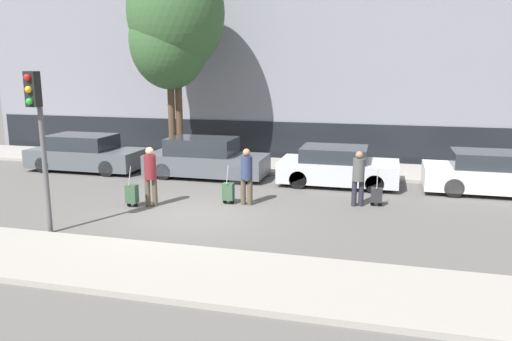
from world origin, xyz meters
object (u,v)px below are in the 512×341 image
(traffic_light, at_px, (38,120))
(pedestrian_left, at_px, (150,173))
(trolley_right, at_px, (377,195))
(bare_tree_down_street, at_px, (176,12))
(parked_car_0, at_px, (86,154))
(parked_car_1, at_px, (206,159))
(trolley_left, at_px, (132,194))
(pedestrian_right, at_px, (358,175))
(pedestrian_center, at_px, (247,173))
(bare_tree_near_crossing, at_px, (169,41))
(parked_car_3, at_px, (498,174))
(parked_car_2, at_px, (337,167))
(trolley_center, at_px, (228,192))

(traffic_light, bearing_deg, pedestrian_left, 65.49)
(trolley_right, height_order, bare_tree_down_street, bare_tree_down_street)
(parked_car_0, bearing_deg, traffic_light, -63.40)
(parked_car_1, xyz_separation_m, traffic_light, (-1.46, -6.99, 2.08))
(trolley_left, xyz_separation_m, bare_tree_down_street, (-1.13, 6.15, 5.64))
(parked_car_1, xyz_separation_m, pedestrian_left, (-0.14, -4.09, 0.32))
(parked_car_1, height_order, pedestrian_right, pedestrian_right)
(pedestrian_center, height_order, bare_tree_near_crossing, bare_tree_near_crossing)
(parked_car_1, xyz_separation_m, parked_car_3, (9.83, 0.04, -0.04))
(parked_car_0, distance_m, parked_car_2, 9.73)
(parked_car_3, bearing_deg, traffic_light, -148.11)
(pedestrian_left, distance_m, traffic_light, 3.64)
(parked_car_3, bearing_deg, pedestrian_right, -148.42)
(pedestrian_right, relative_size, bare_tree_down_street, 0.20)
(bare_tree_near_crossing, bearing_deg, parked_car_3, -8.05)
(pedestrian_center, height_order, pedestrian_right, pedestrian_center)
(bare_tree_down_street, bearing_deg, trolley_left, -79.58)
(bare_tree_near_crossing, bearing_deg, trolley_left, -76.90)
(trolley_left, xyz_separation_m, pedestrian_right, (6.27, 1.75, 0.53))
(pedestrian_center, relative_size, bare_tree_down_street, 0.20)
(pedestrian_center, bearing_deg, parked_car_0, 152.66)
(parked_car_0, height_order, parked_car_1, parked_car_1)
(trolley_right, xyz_separation_m, traffic_light, (-7.61, -4.58, 2.43))
(parked_car_2, relative_size, pedestrian_right, 2.46)
(trolley_right, bearing_deg, parked_car_3, 33.64)
(pedestrian_left, xyz_separation_m, bare_tree_near_crossing, (-1.91, 5.81, 3.95))
(parked_car_3, bearing_deg, trolley_right, -146.36)
(pedestrian_right, relative_size, bare_tree_near_crossing, 0.24)
(pedestrian_center, bearing_deg, parked_car_1, 123.43)
(trolley_center, bearing_deg, parked_car_2, 48.71)
(parked_car_0, xyz_separation_m, traffic_light, (3.48, -6.96, 2.10))
(parked_car_3, bearing_deg, bare_tree_down_street, 171.11)
(pedestrian_center, distance_m, pedestrian_right, 3.22)
(parked_car_1, bearing_deg, pedestrian_left, -92.03)
(pedestrian_right, height_order, bare_tree_near_crossing, bare_tree_near_crossing)
(pedestrian_left, relative_size, trolley_center, 1.49)
(trolley_left, bearing_deg, pedestrian_left, 21.63)
(parked_car_0, height_order, trolley_left, parked_car_0)
(trolley_left, bearing_deg, parked_car_2, 38.14)
(parked_car_2, height_order, trolley_left, parked_car_2)
(parked_car_2, xyz_separation_m, parked_car_3, (5.05, 0.07, 0.01))
(parked_car_1, xyz_separation_m, pedestrian_right, (5.62, -2.55, 0.24))
(trolley_center, distance_m, pedestrian_right, 3.80)
(trolley_right, bearing_deg, traffic_light, -148.98)
(trolley_center, bearing_deg, pedestrian_right, 11.20)
(trolley_left, distance_m, pedestrian_center, 3.35)
(parked_car_2, distance_m, bare_tree_near_crossing, 8.27)
(parked_car_3, bearing_deg, parked_car_0, -179.74)
(parked_car_1, distance_m, parked_car_2, 4.78)
(bare_tree_down_street, bearing_deg, parked_car_1, -46.11)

